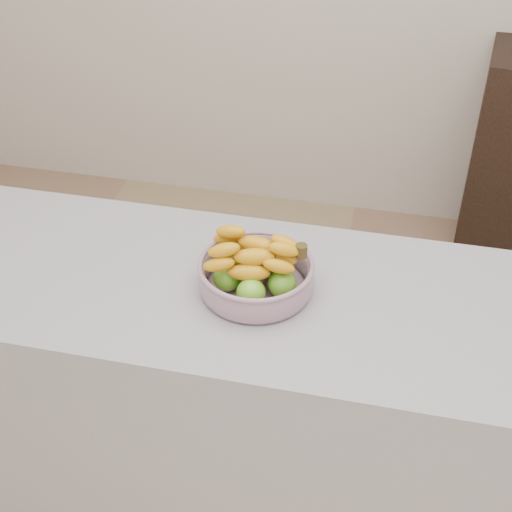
{
  "coord_description": "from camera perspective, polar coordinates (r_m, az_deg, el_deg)",
  "views": [
    {
      "loc": [
        0.19,
        -1.1,
        1.98
      ],
      "look_at": [
        -0.11,
        0.18,
        1.0
      ],
      "focal_mm": 50.0,
      "sensor_mm": 36.0,
      "label": 1
    }
  ],
  "objects": [
    {
      "name": "fruit_bowl",
      "position": [
        1.67,
        -0.02,
        -1.4
      ],
      "size": [
        0.27,
        0.27,
        0.14
      ],
      "rotation": [
        0.0,
        0.0,
        0.05
      ],
      "color": "#9CA8BC",
      "rests_on": "counter"
    },
    {
      "name": "counter",
      "position": [
        2.01,
        3.01,
        -13.08
      ],
      "size": [
        2.0,
        0.6,
        0.9
      ],
      "primitive_type": "cube",
      "color": "#9E9FA6",
      "rests_on": "ground"
    }
  ]
}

